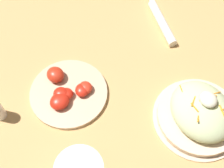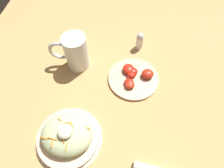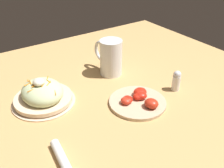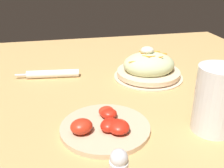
{
  "view_description": "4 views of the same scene",
  "coord_description": "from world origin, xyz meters",
  "px_view_note": "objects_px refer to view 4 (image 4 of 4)",
  "views": [
    {
      "loc": [
        -0.39,
        0.12,
        0.69
      ],
      "look_at": [
        -0.06,
        -0.02,
        0.06
      ],
      "focal_mm": 48.69,
      "sensor_mm": 36.0,
      "label": 1
    },
    {
      "loc": [
        -0.04,
        -0.35,
        0.63
      ],
      "look_at": [
        -0.08,
        -0.01,
        0.08
      ],
      "focal_mm": 30.35,
      "sensor_mm": 36.0,
      "label": 2
    },
    {
      "loc": [
        0.53,
        -0.4,
        0.52
      ],
      "look_at": [
        -0.1,
        0.03,
        0.05
      ],
      "focal_mm": 40.77,
      "sensor_mm": 36.0,
      "label": 3
    },
    {
      "loc": [
        0.08,
        0.57,
        0.34
      ],
      "look_at": [
        -0.04,
        0.01,
        0.08
      ],
      "focal_mm": 43.51,
      "sensor_mm": 36.0,
      "label": 4
    }
  ],
  "objects_px": {
    "beer_mug": "(217,103)",
    "napkin_roll": "(52,74)",
    "tomato_plate": "(105,126)",
    "salad_plate": "(149,68)"
  },
  "relations": [
    {
      "from": "napkin_roll",
      "to": "beer_mug",
      "type": "bearing_deg",
      "value": 132.6
    },
    {
      "from": "beer_mug",
      "to": "napkin_roll",
      "type": "distance_m",
      "value": 0.51
    },
    {
      "from": "salad_plate",
      "to": "beer_mug",
      "type": "distance_m",
      "value": 0.32
    },
    {
      "from": "beer_mug",
      "to": "tomato_plate",
      "type": "xyz_separation_m",
      "value": [
        0.24,
        -0.04,
        -0.05
      ]
    },
    {
      "from": "salad_plate",
      "to": "napkin_roll",
      "type": "distance_m",
      "value": 0.31
    },
    {
      "from": "salad_plate",
      "to": "tomato_plate",
      "type": "xyz_separation_m",
      "value": [
        0.19,
        0.27,
        -0.02
      ]
    },
    {
      "from": "beer_mug",
      "to": "napkin_roll",
      "type": "relative_size",
      "value": 0.77
    },
    {
      "from": "napkin_roll",
      "to": "tomato_plate",
      "type": "bearing_deg",
      "value": 108.08
    },
    {
      "from": "salad_plate",
      "to": "napkin_roll",
      "type": "bearing_deg",
      "value": -11.74
    },
    {
      "from": "napkin_roll",
      "to": "tomato_plate",
      "type": "xyz_separation_m",
      "value": [
        -0.11,
        0.33,
        -0.0
      ]
    }
  ]
}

